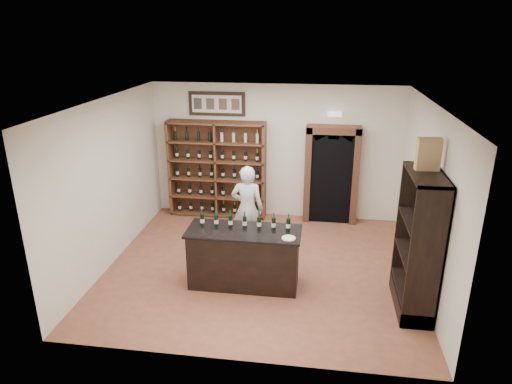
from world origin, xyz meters
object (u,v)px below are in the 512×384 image
counter_bottle_0 (202,220)px  shopkeeper (247,209)px  wine_crate (428,154)px  side_cabinet (418,264)px  wine_shelf (217,169)px  tasting_counter (244,258)px

counter_bottle_0 → shopkeeper: (0.57, 1.21, -0.25)m
counter_bottle_0 → wine_crate: size_ratio=0.64×
counter_bottle_0 → shopkeeper: bearing=64.9°
wine_crate → side_cabinet: bearing=-87.1°
wine_shelf → counter_bottle_0: 2.87m
tasting_counter → counter_bottle_0: bearing=173.0°
side_cabinet → wine_crate: 1.69m
tasting_counter → shopkeeper: bearing=96.7°
side_cabinet → counter_bottle_0: bearing=173.6°
wine_shelf → tasting_counter: (1.10, -2.93, -0.61)m
shopkeeper → wine_crate: (2.86, -1.44, 1.58)m
wine_shelf → wine_crate: 5.07m
tasting_counter → counter_bottle_0: size_ratio=6.27×
side_cabinet → shopkeeper: 3.29m
wine_shelf → tasting_counter: wine_shelf is taller
wine_shelf → wine_crate: (3.80, -3.08, 1.34)m
tasting_counter → wine_shelf: bearing=110.6°
side_cabinet → tasting_counter: bearing=173.7°
counter_bottle_0 → wine_crate: (3.42, -0.23, 1.33)m
wine_shelf → shopkeeper: 1.91m
shopkeeper → wine_crate: 3.57m
wine_shelf → side_cabinet: same height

